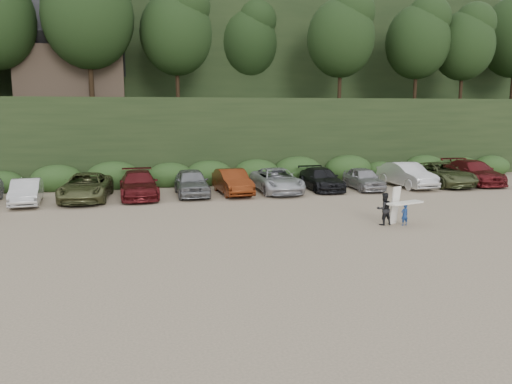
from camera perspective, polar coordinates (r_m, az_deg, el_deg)
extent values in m
plane|color=tan|center=(21.89, 7.02, -4.41)|extent=(120.00, 120.00, 0.00)
cube|color=black|center=(42.56, -3.71, 6.49)|extent=(80.00, 14.00, 6.00)
cube|color=black|center=(60.35, -6.97, 12.08)|extent=(90.00, 30.00, 16.00)
ellipsoid|color=black|center=(42.89, -3.83, 17.22)|extent=(66.00, 12.00, 10.00)
cube|color=#2B491E|center=(35.34, -2.32, 1.97)|extent=(46.20, 2.00, 1.20)
cube|color=brown|center=(44.08, -20.21, 12.54)|extent=(8.00, 6.00, 4.00)
imported|color=silver|center=(30.33, -24.78, 0.02)|extent=(1.80, 4.33, 1.39)
imported|color=brown|center=(30.44, -18.85, 0.56)|extent=(3.01, 5.75, 1.54)
imported|color=#5B1418|center=(30.50, -13.26, 0.85)|extent=(2.30, 5.42, 1.56)
imported|color=gray|center=(30.63, -7.38, 1.11)|extent=(1.97, 4.76, 1.61)
imported|color=maroon|center=(30.89, -2.71, 1.18)|extent=(1.90, 4.73, 1.53)
imported|color=silver|center=(31.60, 2.40, 1.34)|extent=(2.50, 5.39, 1.50)
imported|color=black|center=(32.81, 7.45, 1.48)|extent=(2.04, 4.84, 1.40)
imported|color=#9D9CA1|center=(33.39, 12.21, 1.52)|extent=(1.95, 4.30, 1.43)
imported|color=silver|center=(35.13, 16.85, 1.88)|extent=(2.06, 5.09, 1.64)
imported|color=#515B34|center=(36.65, 20.36, 1.93)|extent=(2.93, 5.76, 1.56)
imported|color=maroon|center=(38.32, 23.58, 2.09)|extent=(2.73, 5.77, 1.63)
imported|color=navy|center=(23.56, 16.62, -2.52)|extent=(0.39, 0.28, 0.98)
cube|color=white|center=(23.46, 16.69, -1.20)|extent=(1.87, 0.96, 0.07)
imported|color=black|center=(23.37, 14.42, -1.88)|extent=(0.75, 0.60, 1.49)
cube|color=white|center=(23.64, 15.58, -1.47)|extent=(0.55, 0.43, 1.75)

